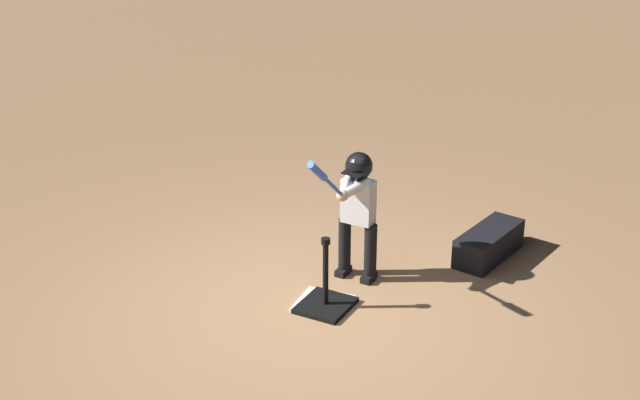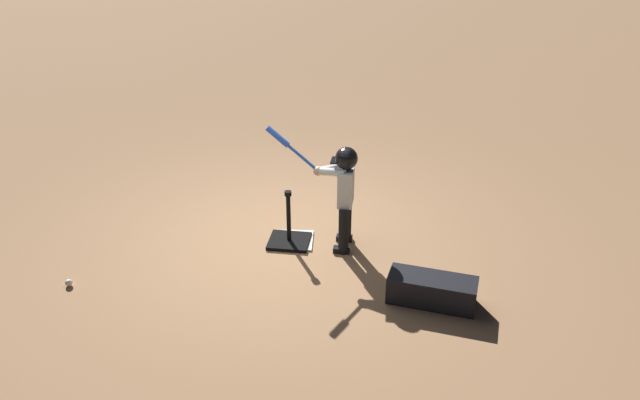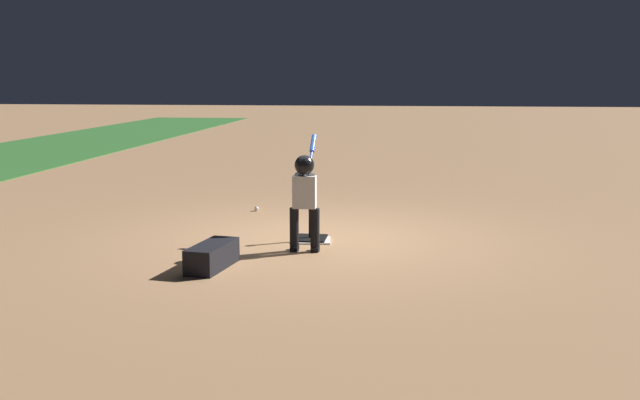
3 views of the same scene
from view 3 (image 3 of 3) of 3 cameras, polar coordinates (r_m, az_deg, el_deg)
The scene contains 6 objects.
ground_plane at distance 9.96m, azimuth -0.02°, elevation -2.93°, with size 90.00×90.00×0.00m, color #AD7F56.
home_plate at distance 9.80m, azimuth -0.51°, elevation -3.08°, with size 0.44×0.44×0.02m, color white.
batting_tee at distance 9.83m, azimuth -0.73°, elevation -2.62°, with size 0.45×0.41×0.65m.
batter_child at distance 9.12m, azimuth -1.16°, elevation 0.79°, with size 0.98×0.37×1.38m.
baseball at distance 12.00m, azimuth -4.86°, elevation -0.66°, with size 0.07×0.07×0.07m, color white.
equipment_bag at distance 8.49m, azimuth -8.22°, elevation -4.24°, with size 0.84×0.32×0.28m, color black.
Camera 3 is at (-9.66, -1.18, 2.13)m, focal length 42.00 mm.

